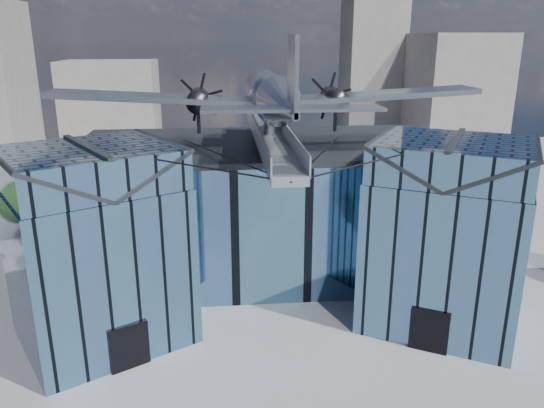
{
  "coord_description": "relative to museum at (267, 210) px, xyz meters",
  "views": [
    {
      "loc": [
        -3.14,
        -30.4,
        17.52
      ],
      "look_at": [
        0.0,
        2.0,
        7.2
      ],
      "focal_mm": 35.0,
      "sensor_mm": 36.0,
      "label": 1
    }
  ],
  "objects": [
    {
      "name": "museum",
      "position": [
        0.0,
        0.0,
        0.0
      ],
      "size": [
        32.88,
        24.5,
        17.6
      ],
      "color": "teal",
      "rests_on": "ground"
    },
    {
      "name": "ground_plane",
      "position": [
        -0.0,
        -5.82,
        -5.54
      ],
      "size": [
        120.0,
        120.0,
        0.0
      ],
      "primitive_type": "plane",
      "color": "gray"
    },
    {
      "name": "bg_towers",
      "position": [
        1.45,
        44.67,
        4.47
      ],
      "size": [
        77.0,
        24.5,
        26.0
      ],
      "color": "slate",
      "rests_on": "ground"
    }
  ]
}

